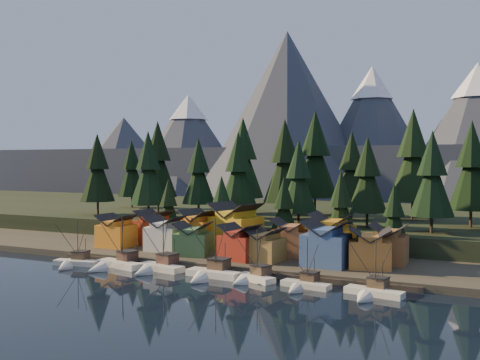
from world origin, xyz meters
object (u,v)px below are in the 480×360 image
at_px(boat_5, 303,279).
at_px(house_front_0, 116,230).
at_px(boat_6, 372,285).
at_px(boat_1, 115,258).
at_px(house_front_1, 165,232).
at_px(boat_3, 210,266).
at_px(house_back_1, 201,228).
at_px(boat_2, 157,260).
at_px(boat_4, 252,270).
at_px(house_back_0, 154,226).
at_px(boat_0, 74,257).

xyz_separation_m(boat_5, house_front_0, (-54.10, 16.41, 3.94)).
distance_m(boat_6, house_front_0, 68.59).
height_order(boat_6, house_front_0, boat_6).
xyz_separation_m(boat_1, house_front_1, (2.40, 16.02, 3.63)).
xyz_separation_m(boat_3, house_back_1, (-15.49, 24.14, 4.02)).
bearing_deg(boat_2, boat_3, 6.55).
xyz_separation_m(house_front_0, house_back_1, (19.42, 8.31, 0.66)).
height_order(boat_3, house_front_1, boat_3).
bearing_deg(boat_3, house_front_1, 146.94).
bearing_deg(house_front_0, boat_3, -23.34).
xyz_separation_m(boat_1, boat_3, (23.17, -0.18, 0.15)).
xyz_separation_m(boat_4, house_back_1, (-24.15, 23.57, 4.20)).
distance_m(boat_2, house_back_0, 27.66).
xyz_separation_m(boat_4, boat_6, (22.78, -1.73, -0.25)).
relative_size(boat_0, boat_6, 1.00).
distance_m(house_back_0, house_back_1, 13.36).
bearing_deg(boat_0, boat_5, -9.72).
height_order(boat_3, boat_5, boat_3).
height_order(boat_3, boat_4, boat_3).
bearing_deg(boat_0, boat_3, -7.83).
bearing_deg(boat_2, boat_0, -160.31).
xyz_separation_m(boat_0, boat_3, (32.62, 1.92, 0.38)).
height_order(house_front_1, house_back_0, house_back_0).
xyz_separation_m(boat_2, boat_5, (32.18, -1.62, -0.60)).
distance_m(house_front_0, house_back_1, 21.13).
distance_m(house_front_0, house_back_0, 9.73).
xyz_separation_m(boat_5, house_front_1, (-39.97, 16.79, 4.06)).
distance_m(boat_3, house_front_0, 38.47).
bearing_deg(house_front_1, house_back_1, 54.77).
height_order(boat_4, house_back_0, house_back_0).
distance_m(boat_2, boat_6, 44.48).
bearing_deg(boat_2, house_back_1, 107.32).
relative_size(boat_3, house_back_0, 1.44).
xyz_separation_m(boat_0, boat_5, (51.82, 1.34, -0.19)).
bearing_deg(house_back_1, house_back_0, -163.53).
xyz_separation_m(boat_0, house_back_1, (17.14, 26.06, 4.41)).
bearing_deg(boat_0, house_back_1, 45.48).
bearing_deg(boat_0, house_front_1, 45.63).
relative_size(boat_3, house_back_1, 1.27).
relative_size(boat_4, house_front_1, 1.32).
xyz_separation_m(boat_3, house_front_1, (-20.77, 16.20, 3.48)).
bearing_deg(boat_3, house_back_1, 127.58).
bearing_deg(boat_4, boat_6, 17.61).
bearing_deg(boat_6, boat_2, -172.09).
height_order(boat_3, boat_6, boat_3).
distance_m(boat_3, boat_5, 19.22).
bearing_deg(house_back_0, boat_4, -24.44).
distance_m(boat_2, boat_4, 21.64).
bearing_deg(house_front_1, house_back_0, 136.58).
xyz_separation_m(boat_2, boat_3, (12.98, -1.04, -0.03)).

